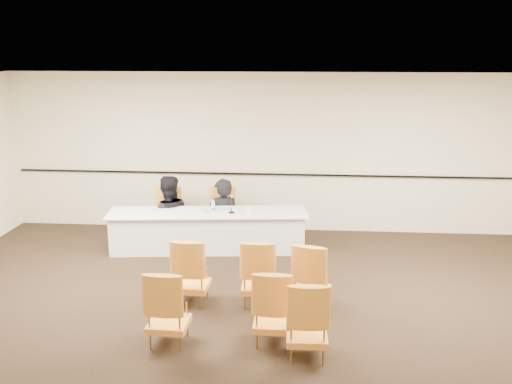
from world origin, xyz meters
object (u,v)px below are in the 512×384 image
(panelist_second, at_px, (168,222))
(panelist_main_chair, at_px, (223,215))
(panelist_second_chair, at_px, (168,215))
(panelist_main, at_px, (223,224))
(coffee_cup, at_px, (249,210))
(aud_chair_back_left, at_px, (168,306))
(panel_table, at_px, (208,231))
(aud_chair_front_left, at_px, (191,270))
(aud_chair_back_right, at_px, (307,318))
(drinking_glass, at_px, (205,210))
(aud_chair_front_mid, at_px, (259,272))
(aud_chair_front_right, at_px, (312,275))
(aud_chair_back_mid, at_px, (273,306))
(water_bottle, at_px, (213,206))
(microphone, at_px, (232,205))

(panelist_second, bearing_deg, panelist_main_chair, 170.25)
(panelist_main_chair, height_order, panelist_second_chair, same)
(panelist_main, distance_m, coffee_cup, 0.88)
(panelist_main, bearing_deg, aud_chair_back_left, 64.71)
(panel_table, height_order, aud_chair_front_left, aud_chair_front_left)
(panelist_second, height_order, panelist_second_chair, panelist_second)
(panelist_second_chair, bearing_deg, aud_chair_back_right, -62.86)
(aud_chair_front_left, relative_size, aud_chair_back_left, 1.00)
(drinking_glass, height_order, aud_chair_front_mid, aud_chair_front_mid)
(panel_table, height_order, aud_chair_front_right, aud_chair_front_right)
(aud_chair_front_mid, bearing_deg, aud_chair_back_right, -65.67)
(panelist_main_chair, bearing_deg, panelist_main, 0.00)
(aud_chair_front_mid, height_order, aud_chair_back_mid, same)
(water_bottle, height_order, aud_chair_back_right, aud_chair_back_right)
(drinking_glass, height_order, aud_chair_front_right, aud_chair_front_right)
(panel_table, xyz_separation_m, drinking_glass, (-0.05, -0.03, 0.39))
(panelist_second_chair, height_order, drinking_glass, panelist_second_chair)
(panelist_second, bearing_deg, drinking_glass, 132.28)
(microphone, bearing_deg, coffee_cup, 5.28)
(aud_chair_back_right, bearing_deg, aud_chair_back_mid, 142.00)
(water_bottle, distance_m, aud_chair_front_right, 2.75)
(aud_chair_back_left, relative_size, aud_chair_back_mid, 1.00)
(panelist_main_chair, relative_size, water_bottle, 4.25)
(coffee_cup, distance_m, aud_chair_front_right, 2.43)
(coffee_cup, xyz_separation_m, aud_chair_front_mid, (0.33, -2.09, -0.27))
(microphone, xyz_separation_m, aud_chair_front_left, (-0.30, -2.08, -0.35))
(panelist_main, distance_m, aud_chair_back_mid, 3.84)
(aud_chair_back_mid, bearing_deg, panel_table, 113.87)
(water_bottle, distance_m, aud_chair_front_mid, 2.31)
(panel_table, xyz_separation_m, aud_chair_front_mid, (1.04, -2.09, 0.13))
(panelist_second, xyz_separation_m, drinking_glass, (0.76, -0.48, 0.38))
(panel_table, distance_m, water_bottle, 0.46)
(microphone, distance_m, aud_chair_front_mid, 2.17)
(aud_chair_back_left, distance_m, aud_chair_back_right, 1.64)
(water_bottle, xyz_separation_m, aud_chair_back_left, (-0.04, -3.24, -0.32))
(panelist_second_chair, xyz_separation_m, aud_chair_front_mid, (1.84, -2.53, 0.00))
(panelist_main, bearing_deg, microphone, 88.97)
(coffee_cup, bearing_deg, aud_chair_front_right, -64.24)
(panelist_second_chair, height_order, microphone, microphone)
(water_bottle, distance_m, aud_chair_back_left, 3.26)
(drinking_glass, bearing_deg, aud_chair_back_right, -62.83)
(water_bottle, height_order, aud_chair_front_mid, aud_chair_front_mid)
(panel_table, bearing_deg, panelist_second, 145.27)
(microphone, height_order, aud_chair_back_right, microphone)
(aud_chair_back_right, bearing_deg, panelist_main_chair, 108.74)
(coffee_cup, relative_size, aud_chair_front_mid, 0.13)
(panelist_main_chair, height_order, aud_chair_front_mid, same)
(water_bottle, relative_size, aud_chair_front_mid, 0.24)
(panelist_main_chair, distance_m, aud_chair_front_right, 3.14)
(microphone, xyz_separation_m, aud_chair_back_mid, (0.87, -3.09, -0.35))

